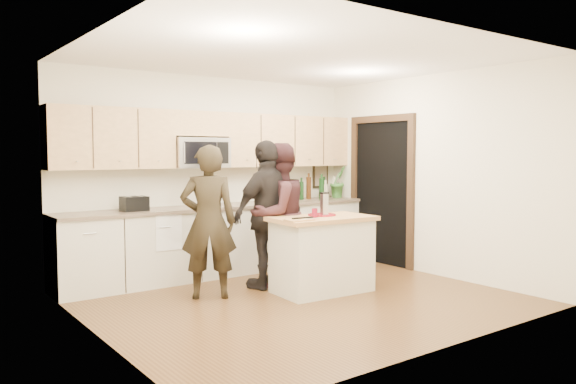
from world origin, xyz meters
TOP-DOWN VIEW (x-y plane):
  - floor at (0.00, 0.00)m, footprint 4.50×4.50m
  - room_shell at (0.00, 0.00)m, footprint 4.52×4.02m
  - back_cabinetry at (0.00, 1.69)m, footprint 4.50×0.66m
  - upper_cabinetry at (0.03, 1.83)m, footprint 4.50×0.33m
  - microwave at (-0.31, 1.80)m, footprint 0.76×0.41m
  - doorway at (2.23, 0.90)m, footprint 0.06×1.25m
  - framed_picture at (1.95, 1.98)m, footprint 0.30×0.03m
  - dish_towel at (-0.95, 1.50)m, footprint 0.34×0.60m
  - island at (0.42, 0.10)m, footprint 1.24×0.78m
  - red_plate at (0.49, 0.19)m, footprint 0.34×0.34m
  - box_grater at (0.47, 0.13)m, footprint 0.10×0.06m
  - drink_glass at (0.29, 0.08)m, footprint 0.07×0.07m
  - cutting_board at (-0.05, -0.06)m, footprint 0.31×0.22m
  - tongs at (0.02, -0.03)m, footprint 0.27×0.05m
  - knife at (0.08, -0.09)m, footprint 0.21×0.04m
  - toaster at (-1.27, 1.67)m, footprint 0.30×0.24m
  - bottle_cluster at (1.69, 1.70)m, footprint 0.74×0.36m
  - orchid at (2.10, 1.72)m, footprint 0.30×0.26m
  - woman_left at (-0.80, 0.65)m, footprint 0.76×0.67m
  - woman_center at (0.17, 0.65)m, footprint 0.99×0.84m
  - woman_right at (0.03, 0.65)m, footprint 1.11×0.61m

SIDE VIEW (x-z plane):
  - floor at x=0.00m, z-range 0.00..0.00m
  - island at x=0.42m, z-range 0.00..0.90m
  - back_cabinetry at x=0.00m, z-range 0.00..0.94m
  - dish_towel at x=-0.95m, z-range 0.56..1.04m
  - woman_left at x=-0.80m, z-range 0.00..1.74m
  - woman_center at x=0.17m, z-range 0.00..1.77m
  - woman_right at x=0.03m, z-range 0.00..1.80m
  - cutting_board at x=-0.05m, z-range 0.90..0.92m
  - red_plate at x=0.49m, z-range 0.90..0.92m
  - knife at x=0.08m, z-range 0.92..0.92m
  - tongs at x=0.02m, z-range 0.92..0.93m
  - drink_glass at x=0.29m, z-range 0.90..1.00m
  - toaster at x=-1.27m, z-range 0.94..1.12m
  - box_grater at x=0.47m, z-range 0.92..1.19m
  - bottle_cluster at x=1.69m, z-range 0.92..1.32m
  - doorway at x=2.23m, z-range 0.06..2.26m
  - orchid at x=2.10m, z-range 0.94..1.45m
  - framed_picture at x=1.95m, z-range 1.09..1.47m
  - microwave at x=-0.31m, z-range 1.45..1.85m
  - room_shell at x=0.00m, z-range 0.38..3.09m
  - upper_cabinetry at x=0.03m, z-range 1.47..2.22m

